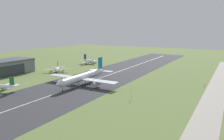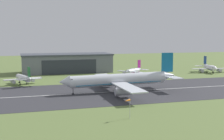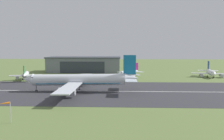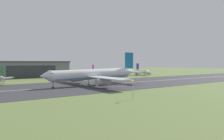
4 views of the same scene
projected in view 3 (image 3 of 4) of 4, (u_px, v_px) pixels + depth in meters
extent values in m
cube|color=#333338|center=(130.00, 91.00, 96.16)|extent=(374.15, 51.09, 0.06)
cube|color=silver|center=(130.00, 91.00, 96.15)|extent=(336.73, 0.70, 0.01)
cube|color=slate|center=(85.00, 65.00, 172.20)|extent=(55.52, 22.10, 10.94)
cube|color=#424751|center=(84.00, 57.00, 171.57)|extent=(56.52, 23.10, 0.90)
cube|color=#2D333D|center=(82.00, 67.00, 161.29)|extent=(33.31, 0.12, 8.75)
cylinder|color=silver|center=(79.00, 80.00, 96.01)|extent=(40.72, 5.18, 5.57)
cone|color=silver|center=(28.00, 79.00, 97.02)|extent=(4.55, 4.97, 5.01)
cone|color=silver|center=(132.00, 78.00, 94.88)|extent=(6.03, 4.48, 4.54)
cube|color=black|center=(34.00, 77.00, 96.81)|extent=(1.13, 4.21, 0.46)
cube|color=#146B9E|center=(79.00, 83.00, 96.16)|extent=(36.59, 4.91, 0.76)
cube|color=silver|center=(83.00, 77.00, 110.59)|extent=(6.26, 24.18, 0.49)
cylinder|color=#A8A8B2|center=(80.00, 81.00, 108.92)|extent=(6.49, 3.10, 3.16)
cube|color=silver|center=(69.00, 88.00, 81.69)|extent=(6.26, 24.18, 0.49)
cylinder|color=#A8A8B2|center=(67.00, 91.00, 83.86)|extent=(6.49, 3.10, 3.16)
cube|color=#146B9E|center=(130.00, 65.00, 94.31)|extent=(5.38, 0.31, 8.41)
cube|color=silver|center=(130.00, 76.00, 101.13)|extent=(4.75, 7.59, 0.24)
cube|color=silver|center=(131.00, 81.00, 88.70)|extent=(4.75, 7.59, 0.24)
cylinder|color=black|center=(36.00, 88.00, 97.28)|extent=(0.24, 0.24, 2.74)
cylinder|color=black|center=(36.00, 90.00, 97.40)|extent=(0.84, 0.84, 0.44)
cylinder|color=black|center=(79.00, 87.00, 99.38)|extent=(0.24, 0.24, 2.74)
cylinder|color=black|center=(79.00, 90.00, 99.51)|extent=(0.84, 0.84, 0.44)
cylinder|color=black|center=(77.00, 90.00, 93.49)|extent=(0.24, 0.24, 2.74)
cylinder|color=black|center=(77.00, 92.00, 93.61)|extent=(0.84, 0.84, 0.44)
cylinder|color=silver|center=(128.00, 73.00, 139.58)|extent=(10.65, 9.01, 2.73)
cone|color=silver|center=(120.00, 73.00, 135.65)|extent=(3.60, 3.66, 2.73)
cone|color=silver|center=(137.00, 71.00, 143.68)|extent=(4.09, 3.93, 2.45)
cube|color=black|center=(121.00, 72.00, 136.37)|extent=(2.28, 2.51, 0.44)
cube|color=#991E7A|center=(128.00, 74.00, 139.66)|extent=(9.67, 8.22, 0.20)
cube|color=silver|center=(122.00, 73.00, 144.28)|extent=(7.08, 8.41, 0.40)
cylinder|color=#A8A8B2|center=(123.00, 74.00, 143.58)|extent=(3.85, 3.49, 1.69)
cube|color=silver|center=(134.00, 74.00, 134.72)|extent=(7.08, 8.41, 0.40)
cylinder|color=#A8A8B2|center=(133.00, 76.00, 135.19)|extent=(3.85, 3.49, 1.69)
cube|color=#991E7A|center=(136.00, 66.00, 143.06)|extent=(2.53, 2.02, 4.64)
cube|color=silver|center=(133.00, 71.00, 146.45)|extent=(4.59, 4.89, 0.24)
cube|color=silver|center=(140.00, 72.00, 140.83)|extent=(4.59, 4.89, 0.24)
cylinder|color=black|center=(123.00, 77.00, 137.28)|extent=(0.24, 0.24, 1.75)
cylinder|color=black|center=(123.00, 78.00, 137.35)|extent=(0.84, 0.84, 0.44)
cylinder|color=black|center=(127.00, 76.00, 141.30)|extent=(0.24, 0.24, 1.75)
cylinder|color=black|center=(127.00, 77.00, 141.37)|extent=(0.84, 0.84, 0.44)
cylinder|color=black|center=(130.00, 76.00, 138.64)|extent=(0.24, 0.24, 1.75)
cylinder|color=black|center=(130.00, 77.00, 138.71)|extent=(0.84, 0.84, 0.44)
cylinder|color=white|center=(211.00, 73.00, 140.44)|extent=(5.00, 12.67, 3.16)
cone|color=white|center=(214.00, 74.00, 133.03)|extent=(3.56, 3.29, 3.16)
cone|color=white|center=(208.00, 70.00, 148.25)|extent=(3.39, 4.18, 2.84)
cube|color=black|center=(213.00, 73.00, 134.49)|extent=(2.82, 1.49, 0.44)
cube|color=navy|center=(211.00, 74.00, 140.53)|extent=(4.65, 11.43, 0.20)
cube|color=white|center=(200.00, 73.00, 141.55)|extent=(10.73, 3.84, 0.40)
cylinder|color=#A8A8B2|center=(201.00, 75.00, 141.08)|extent=(2.56, 4.36, 1.96)
cube|color=white|center=(222.00, 74.00, 138.96)|extent=(10.73, 3.84, 0.40)
cylinder|color=#A8A8B2|center=(221.00, 76.00, 138.81)|extent=(2.56, 4.36, 1.96)
cube|color=navy|center=(208.00, 65.00, 147.30)|extent=(0.80, 3.44, 5.37)
cube|color=white|center=(202.00, 70.00, 148.85)|extent=(5.24, 3.71, 0.24)
cube|color=white|center=(214.00, 71.00, 147.34)|extent=(5.24, 3.71, 0.24)
cylinder|color=black|center=(213.00, 77.00, 135.84)|extent=(0.24, 0.24, 1.50)
cylinder|color=black|center=(213.00, 78.00, 135.90)|extent=(0.84, 0.84, 0.44)
cylinder|color=black|center=(208.00, 76.00, 141.29)|extent=(0.24, 0.24, 1.50)
cylinder|color=black|center=(208.00, 77.00, 141.35)|extent=(0.84, 0.84, 0.44)
cylinder|color=black|center=(214.00, 76.00, 140.58)|extent=(0.24, 0.24, 1.50)
cylinder|color=black|center=(214.00, 77.00, 140.63)|extent=(0.84, 0.84, 0.44)
cylinder|color=white|center=(26.00, 75.00, 129.34)|extent=(6.92, 14.01, 2.72)
cone|color=white|center=(27.00, 73.00, 137.13)|extent=(3.35, 3.17, 2.72)
cone|color=white|center=(24.00, 76.00, 121.11)|extent=(3.34, 3.86, 2.44)
cube|color=black|center=(27.00, 72.00, 135.79)|extent=(2.54, 1.77, 0.44)
cube|color=#1E7238|center=(26.00, 76.00, 129.42)|extent=(6.36, 12.65, 0.20)
cube|color=white|center=(35.00, 75.00, 131.11)|extent=(8.20, 4.69, 0.40)
cylinder|color=#A8A8B2|center=(34.00, 77.00, 131.50)|extent=(2.71, 3.88, 1.68)
cube|color=white|center=(16.00, 76.00, 128.21)|extent=(8.20, 4.69, 0.40)
cylinder|color=#A8A8B2|center=(18.00, 77.00, 128.94)|extent=(2.71, 3.88, 1.68)
cube|color=#1E7238|center=(24.00, 70.00, 121.24)|extent=(1.19, 2.89, 4.62)
cube|color=white|center=(31.00, 75.00, 122.15)|extent=(4.76, 3.76, 0.24)
cube|color=white|center=(17.00, 76.00, 120.26)|extent=(4.76, 3.76, 0.24)
cylinder|color=black|center=(27.00, 77.00, 135.06)|extent=(0.24, 0.24, 1.87)
cylinder|color=black|center=(27.00, 78.00, 135.13)|extent=(0.84, 0.84, 0.44)
cylinder|color=black|center=(29.00, 78.00, 129.82)|extent=(0.24, 0.24, 1.87)
cylinder|color=black|center=(29.00, 80.00, 129.90)|extent=(0.84, 0.84, 0.44)
cylinder|color=black|center=(23.00, 79.00, 128.93)|extent=(0.24, 0.24, 1.87)
cylinder|color=black|center=(23.00, 80.00, 129.00)|extent=(0.84, 0.84, 0.44)
cylinder|color=#B7B7BC|center=(11.00, 112.00, 56.14)|extent=(0.14, 0.14, 5.65)
cone|color=orange|center=(4.00, 103.00, 55.17)|extent=(2.37, 1.83, 0.60)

